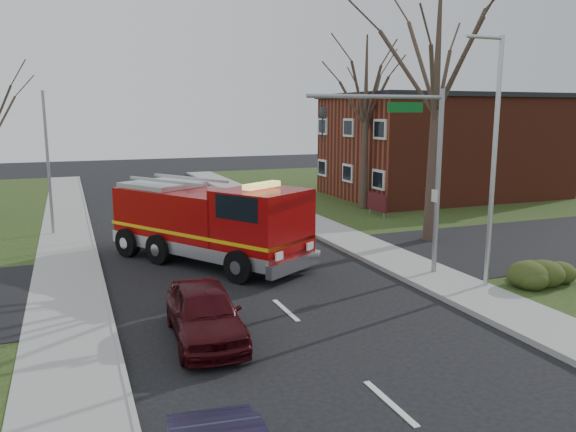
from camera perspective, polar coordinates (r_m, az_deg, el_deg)
name	(u,v)px	position (r m, az deg, el deg)	size (l,w,h in m)	color
ground	(286,310)	(17.43, -0.23, -9.57)	(120.00, 120.00, 0.00)	black
sidewalk_right	(452,286)	(20.37, 16.37, -6.80)	(2.40, 80.00, 0.15)	#9A9994
sidewalk_left	(69,337)	(16.36, -21.35, -11.40)	(2.40, 80.00, 0.15)	#9A9994
brick_building	(443,146)	(41.63, 15.46, 6.90)	(15.40, 10.40, 7.25)	maroon
health_center_sign	(377,203)	(32.66, 9.03, 1.36)	(0.12, 2.00, 1.40)	#4A1116
hedge_corner	(538,271)	(21.34, 24.07, -5.10)	(2.80, 2.00, 0.90)	#2F3E16
bare_tree_near	(437,79)	(26.31, 14.87, 13.26)	(6.00, 6.00, 12.00)	#362920
bare_tree_far	(366,104)	(34.68, 7.89, 11.21)	(5.25, 5.25, 10.50)	#362920
traffic_signal_mast	(409,149)	(20.17, 12.19, 6.64)	(5.29, 0.18, 6.80)	gray
streetlight_pole	(493,156)	(19.77, 20.09, 5.71)	(1.48, 0.16, 8.40)	#B7BABF
utility_pole_far	(48,165)	(29.38, -23.18, 4.79)	(0.14, 0.14, 7.00)	gray
fire_engine	(210,224)	(22.67, -7.89, -0.86)	(6.95, 8.80, 3.45)	#8D0606
parked_car_maroon	(205,312)	(15.27, -8.46, -9.65)	(1.77, 4.39, 1.50)	#37080C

